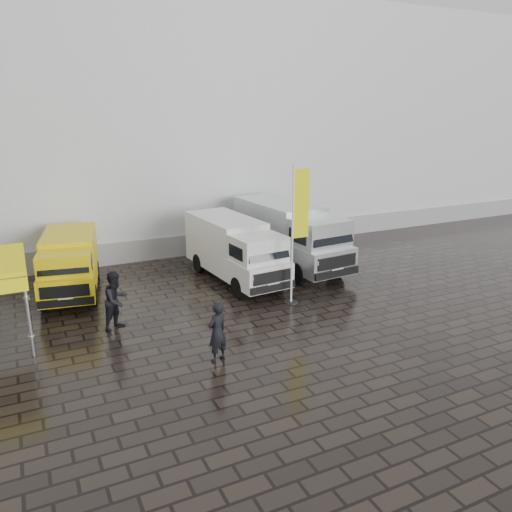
% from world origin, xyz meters
% --- Properties ---
extents(ground, '(120.00, 120.00, 0.00)m').
position_xyz_m(ground, '(0.00, 0.00, 0.00)').
color(ground, black).
rests_on(ground, ground).
extents(exhibition_hall, '(44.00, 16.00, 12.00)m').
position_xyz_m(exhibition_hall, '(2.00, 16.00, 6.00)').
color(exhibition_hall, silver).
rests_on(exhibition_hall, ground).
extents(hall_plinth, '(44.00, 0.15, 1.00)m').
position_xyz_m(hall_plinth, '(2.00, 7.95, 0.50)').
color(hall_plinth, gray).
rests_on(hall_plinth, ground).
extents(van_yellow, '(2.67, 5.06, 2.22)m').
position_xyz_m(van_yellow, '(-6.41, 4.88, 1.11)').
color(van_yellow, '#DCBE0B').
rests_on(van_yellow, ground).
extents(van_white, '(2.36, 5.85, 2.47)m').
position_xyz_m(van_white, '(-0.20, 3.62, 1.24)').
color(van_white, silver).
rests_on(van_white, ground).
extents(van_silver, '(2.66, 6.59, 2.79)m').
position_xyz_m(van_silver, '(2.66, 4.16, 1.39)').
color(van_silver, silver).
rests_on(van_silver, ground).
extents(flagpole, '(0.88, 0.50, 5.00)m').
position_xyz_m(flagpole, '(0.81, 0.44, 2.80)').
color(flagpole, black).
rests_on(flagpole, ground).
extents(wheelie_bin, '(0.60, 0.60, 0.94)m').
position_xyz_m(wheelie_bin, '(4.92, 7.54, 0.47)').
color(wheelie_bin, black).
rests_on(wheelie_bin, ground).
extents(person_front, '(0.75, 0.63, 1.75)m').
position_xyz_m(person_front, '(-3.37, -2.47, 0.87)').
color(person_front, black).
rests_on(person_front, ground).
extents(person_tent, '(1.17, 1.12, 1.90)m').
position_xyz_m(person_tent, '(-5.45, 0.95, 0.95)').
color(person_tent, black).
rests_on(person_tent, ground).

